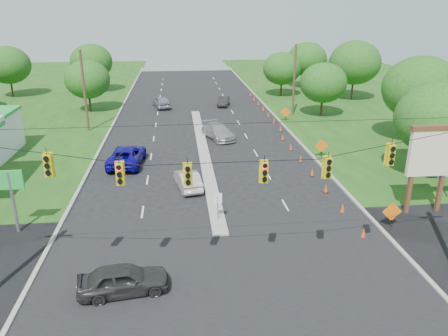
{
  "coord_description": "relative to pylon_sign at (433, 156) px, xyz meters",
  "views": [
    {
      "loc": [
        -2.35,
        -19.44,
        13.14
      ],
      "look_at": [
        0.68,
        8.58,
        2.8
      ],
      "focal_mm": 35.0,
      "sensor_mm": 36.0,
      "label": 1
    }
  ],
  "objects": [
    {
      "name": "tree_6",
      "position": [
        -30.31,
        48.8,
        0.96
      ],
      "size": [
        6.72,
        6.72,
        7.84
      ],
      "color": "black",
      "rests_on": "ground"
    },
    {
      "name": "tree_12",
      "position": [
        -0.31,
        41.8,
        0.34
      ],
      "size": [
        5.88,
        5.88,
        6.86
      ],
      "color": "black",
      "rests_on": "ground"
    },
    {
      "name": "curb_right",
      "position": [
        -4.21,
        23.8,
        -4.0
      ],
      "size": [
        0.25,
        110.0,
        0.16
      ],
      "primitive_type": "cube",
      "color": "gray",
      "rests_on": "ground"
    },
    {
      "name": "cone_1",
      "position": [
        -5.72,
        0.3,
        -3.65
      ],
      "size": [
        0.32,
        0.32,
        0.7
      ],
      "primitive_type": "cone",
      "color": "red",
      "rests_on": "ground"
    },
    {
      "name": "black_sedan",
      "position": [
        -19.59,
        -7.19,
        -3.25
      ],
      "size": [
        4.62,
        2.38,
        1.5
      ],
      "primitive_type": "imported",
      "rotation": [
        0.0,
        0.0,
        1.71
      ],
      "color": "#2B2B2B",
      "rests_on": "ground"
    },
    {
      "name": "cone_8",
      "position": [
        -5.12,
        24.8,
        -3.65
      ],
      "size": [
        0.32,
        0.32,
        0.7
      ],
      "primitive_type": "cone",
      "color": "red",
      "rests_on": "ground"
    },
    {
      "name": "tree_9",
      "position": [
        1.69,
        27.8,
        0.34
      ],
      "size": [
        5.88,
        5.88,
        6.86
      ],
      "color": "black",
      "rests_on": "ground"
    },
    {
      "name": "cone_9",
      "position": [
        -5.12,
        28.3,
        -3.65
      ],
      "size": [
        0.32,
        0.32,
        0.7
      ],
      "primitive_type": "cone",
      "color": "red",
      "rests_on": "ground"
    },
    {
      "name": "tree_10",
      "position": [
        9.69,
        37.8,
        1.58
      ],
      "size": [
        7.56,
        7.56,
        8.82
      ],
      "color": "black",
      "rests_on": "ground"
    },
    {
      "name": "cone_5",
      "position": [
        -5.72,
        14.3,
        -3.65
      ],
      "size": [
        0.32,
        0.32,
        0.7
      ],
      "primitive_type": "cone",
      "color": "red",
      "rests_on": "ground"
    },
    {
      "name": "work_sign_0",
      "position": [
        -3.51,
        -2.2,
        -2.91
      ],
      "size": [
        1.27,
        0.58,
        1.37
      ],
      "color": "black",
      "rests_on": "ground"
    },
    {
      "name": "cone_10",
      "position": [
        -5.12,
        31.8,
        -3.65
      ],
      "size": [
        0.32,
        0.32,
        0.7
      ],
      "primitive_type": "cone",
      "color": "red",
      "rests_on": "ground"
    },
    {
      "name": "tree_5",
      "position": [
        -28.31,
        33.8,
        0.34
      ],
      "size": [
        5.88,
        5.88,
        6.86
      ],
      "color": "black",
      "rests_on": "ground"
    },
    {
      "name": "cone_2",
      "position": [
        -5.72,
        3.8,
        -3.65
      ],
      "size": [
        0.32,
        0.32,
        0.7
      ],
      "primitive_type": "cone",
      "color": "red",
      "rests_on": "ground"
    },
    {
      "name": "cone_7",
      "position": [
        -5.12,
        21.3,
        -3.65
      ],
      "size": [
        0.32,
        0.32,
        0.7
      ],
      "primitive_type": "cone",
      "color": "red",
      "rests_on": "ground"
    },
    {
      "name": "ground",
      "position": [
        -14.31,
        -6.2,
        -4.0
      ],
      "size": [
        160.0,
        160.0,
        0.0
      ],
      "primitive_type": "plane",
      "color": "black",
      "rests_on": "ground"
    },
    {
      "name": "tree_4",
      "position": [
        -42.31,
        45.8,
        0.96
      ],
      "size": [
        6.72,
        6.72,
        7.84
      ],
      "color": "black",
      "rests_on": "ground"
    },
    {
      "name": "work_sign_1",
      "position": [
        -3.51,
        11.8,
        -2.91
      ],
      "size": [
        1.27,
        0.58,
        1.37
      ],
      "color": "black",
      "rests_on": "ground"
    },
    {
      "name": "pylon_sign",
      "position": [
        0.0,
        0.0,
        0.0
      ],
      "size": [
        5.9,
        2.3,
        6.12
      ],
      "color": "#59331E",
      "rests_on": "ground"
    },
    {
      "name": "cross_street",
      "position": [
        -14.31,
        -6.2,
        -4.0
      ],
      "size": [
        160.0,
        14.0,
        0.02
      ],
      "primitive_type": "cube",
      "color": "black",
      "rests_on": "ground"
    },
    {
      "name": "cone_6",
      "position": [
        -5.72,
        17.8,
        -3.65
      ],
      "size": [
        0.32,
        0.32,
        0.7
      ],
      "primitive_type": "cone",
      "color": "red",
      "rests_on": "ground"
    },
    {
      "name": "tree_8",
      "position": [
        7.69,
        15.8,
        1.58
      ],
      "size": [
        7.56,
        7.56,
        8.82
      ],
      "color": "black",
      "rests_on": "ground"
    },
    {
      "name": "median",
      "position": [
        -14.31,
        14.8,
        -4.0
      ],
      "size": [
        1.0,
        34.0,
        0.18
      ],
      "primitive_type": "cube",
      "color": "gray",
      "rests_on": "ground"
    },
    {
      "name": "tree_11",
      "position": [
        5.69,
        48.8,
        0.96
      ],
      "size": [
        6.72,
        6.72,
        7.84
      ],
      "color": "black",
      "rests_on": "ground"
    },
    {
      "name": "cone_12",
      "position": [
        -5.12,
        38.8,
        -3.65
      ],
      "size": [
        0.32,
        0.32,
        0.7
      ],
      "primitive_type": "cone",
      "color": "red",
      "rests_on": "ground"
    },
    {
      "name": "cone_0",
      "position": [
        -5.72,
        -3.2,
        -3.65
      ],
      "size": [
        0.32,
        0.32,
        0.7
      ],
      "primitive_type": "cone",
      "color": "red",
      "rests_on": "ground"
    },
    {
      "name": "silver_car_oncoming",
      "position": [
        -18.85,
        35.47,
        -3.19
      ],
      "size": [
        2.86,
        5.07,
        1.63
      ],
      "primitive_type": "imported",
      "rotation": [
        0.0,
        0.0,
        3.35
      ],
      "color": "gray",
      "rests_on": "ground"
    },
    {
      "name": "cone_11",
      "position": [
        -5.12,
        35.3,
        -3.65
      ],
      "size": [
        0.32,
        0.32,
        0.7
      ],
      "primitive_type": "cone",
      "color": "red",
      "rests_on": "ground"
    },
    {
      "name": "utility_pole_far_left",
      "position": [
        -26.81,
        23.8,
        0.5
      ],
      "size": [
        0.28,
        0.28,
        9.0
      ],
      "primitive_type": "cylinder",
      "color": "#422D1C",
      "rests_on": "ground"
    },
    {
      "name": "white_sedan",
      "position": [
        -16.08,
        5.79,
        -3.3
      ],
      "size": [
        2.26,
        4.44,
        1.4
      ],
      "primitive_type": "imported",
      "rotation": [
        0.0,
        0.0,
        3.33
      ],
      "color": "beige",
      "rests_on": "ground"
    },
    {
      "name": "silver_car_far",
      "position": [
        -12.45,
        19.23,
        -3.23
      ],
      "size": [
        3.77,
        5.75,
        1.55
      ],
      "primitive_type": "imported",
      "rotation": [
        0.0,
        0.0,
        0.33
      ],
      "color": "gray",
      "rests_on": "ground"
    },
    {
      "name": "dark_car_receding",
      "position": [
        -10.09,
        35.8,
        -3.34
      ],
      "size": [
        2.21,
        4.21,
        1.32
      ],
      "primitive_type": "imported",
      "rotation": [
        0.0,
        0.0,
        -0.21
      ],
      "color": "black",
      "rests_on": "ground"
    },
    {
      "name": "cone_3",
      "position": [
        -5.72,
        7.3,
        -3.65
      ],
      "size": [
        0.32,
        0.32,
        0.7
      ],
      "primitive_type": "cone",
      "color": "red",
      "rests_on": "ground"
    },
    {
      "name": "signal_span",
      "position": [
        -14.37,
        -7.2,
        0.97
      ],
      "size": [
        25.6,
        0.32,
        9.0
      ],
      "color": "#422D1C",
      "rests_on": "ground"
    },
    {
      "name": "blue_pickup",
      "position": [
        -21.3,
        11.82,
        -3.17
      ],
      "size": [
        3.29,
        6.23,
        1.67
      ],
      "primitive_type": "imported",
      "rotation": [
        0.0,
        0.0,
        3.05
      ],
      "color": "#10068C",
      "rests_on": "ground"
    },
    {
      "name": "cone_13",
      "position": [
        -5.12,
        42.3,
        -3.65
      ],
      "size": [
        0.32,
        0.32,
        0.7
      ],
      "primitive_type": "cone",
      "color": "red",
      "rests_on": "ground"
    },
    {
      "name": "work_sign_2",
      "position": [
        -3.51,
        25.8,
        -2.91
      ],
      "size": [
        1.27,
        0.58,
        1.37
      ],
      "color": "black",
      "rests_on": "ground"
    },
    {
      "name": "curb_left",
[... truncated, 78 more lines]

